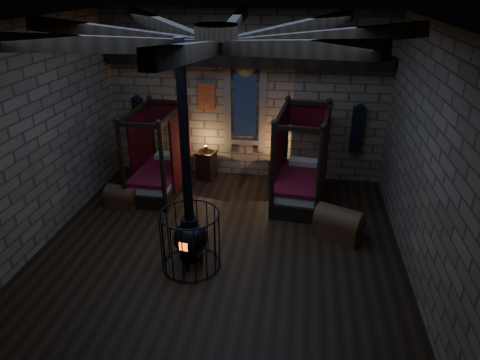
# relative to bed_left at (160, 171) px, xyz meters

# --- Properties ---
(room) EXTENTS (7.02, 7.02, 4.29)m
(room) POSITION_rel_bed_left_xyz_m (1.94, -2.13, 3.23)
(room) COLOR black
(room) RESTS_ON ground
(bed_left) EXTENTS (1.11, 2.02, 2.07)m
(bed_left) POSITION_rel_bed_left_xyz_m (0.00, 0.00, 0.00)
(bed_left) COLOR black
(bed_left) RESTS_ON ground
(bed_right) EXTENTS (1.29, 2.17, 2.16)m
(bed_right) POSITION_rel_bed_left_xyz_m (3.42, 0.01, 0.02)
(bed_right) COLOR black
(bed_right) RESTS_ON ground
(trunk_left) EXTENTS (0.78, 0.56, 0.53)m
(trunk_left) POSITION_rel_bed_left_xyz_m (-0.63, -0.94, -0.28)
(trunk_left) COLOR brown
(trunk_left) RESTS_ON ground
(trunk_right) EXTENTS (1.07, 0.91, 0.67)m
(trunk_right) POSITION_rel_bed_left_xyz_m (4.24, -1.53, -0.21)
(trunk_right) COLOR brown
(trunk_right) RESTS_ON ground
(nightstand_left) EXTENTS (0.56, 0.55, 0.92)m
(nightstand_left) POSITION_rel_bed_left_xyz_m (0.97, 0.84, -0.12)
(nightstand_left) COLOR black
(nightstand_left) RESTS_ON ground
(nightstand_right) EXTENTS (0.50, 0.48, 0.80)m
(nightstand_right) POSITION_rel_bed_left_xyz_m (2.82, 0.79, -0.14)
(nightstand_right) COLOR black
(nightstand_right) RESTS_ON ground
(stove) EXTENTS (1.08, 1.08, 4.05)m
(stove) POSITION_rel_bed_left_xyz_m (1.52, -2.93, 0.14)
(stove) COLOR black
(stove) RESTS_ON ground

